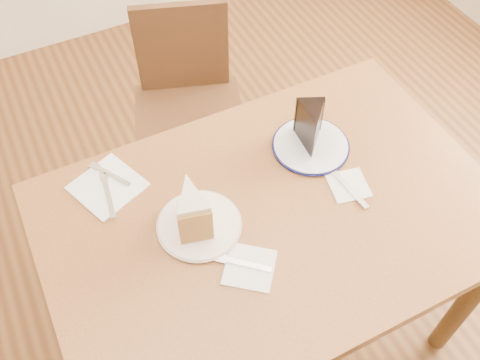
{
  "coord_description": "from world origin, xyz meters",
  "views": [
    {
      "loc": [
        -0.44,
        -0.67,
        1.92
      ],
      "look_at": [
        -0.05,
        0.1,
        0.8
      ],
      "focal_mm": 40.0,
      "sensor_mm": 36.0,
      "label": 1
    }
  ],
  "objects_px": {
    "plate_cream": "(199,225)",
    "chocolate_cake": "(311,130)",
    "chair_far": "(188,107)",
    "carrot_cake": "(192,208)",
    "plate_navy": "(311,146)",
    "table": "(272,232)"
  },
  "relations": [
    {
      "from": "table",
      "to": "chocolate_cake",
      "type": "relative_size",
      "value": 9.96
    },
    {
      "from": "chair_far",
      "to": "plate_navy",
      "type": "relative_size",
      "value": 3.86
    },
    {
      "from": "carrot_cake",
      "to": "plate_navy",
      "type": "bearing_deg",
      "value": 25.69
    },
    {
      "from": "chair_far",
      "to": "plate_cream",
      "type": "relative_size",
      "value": 3.92
    },
    {
      "from": "carrot_cake",
      "to": "chocolate_cake",
      "type": "relative_size",
      "value": 0.95
    },
    {
      "from": "table",
      "to": "plate_cream",
      "type": "xyz_separation_m",
      "value": [
        -0.19,
        0.05,
        0.1
      ]
    },
    {
      "from": "plate_cream",
      "to": "plate_navy",
      "type": "height_order",
      "value": "same"
    },
    {
      "from": "carrot_cake",
      "to": "chocolate_cake",
      "type": "distance_m",
      "value": 0.41
    },
    {
      "from": "plate_cream",
      "to": "chocolate_cake",
      "type": "xyz_separation_m",
      "value": [
        0.4,
        0.11,
        0.07
      ]
    },
    {
      "from": "plate_navy",
      "to": "chocolate_cake",
      "type": "relative_size",
      "value": 1.78
    },
    {
      "from": "chair_far",
      "to": "chocolate_cake",
      "type": "distance_m",
      "value": 0.71
    },
    {
      "from": "table",
      "to": "plate_navy",
      "type": "bearing_deg",
      "value": 36.34
    },
    {
      "from": "plate_navy",
      "to": "carrot_cake",
      "type": "bearing_deg",
      "value": -167.97
    },
    {
      "from": "table",
      "to": "chair_far",
      "type": "bearing_deg",
      "value": 86.06
    },
    {
      "from": "table",
      "to": "carrot_cake",
      "type": "bearing_deg",
      "value": 162.15
    },
    {
      "from": "chair_far",
      "to": "carrot_cake",
      "type": "relative_size",
      "value": 7.22
    },
    {
      "from": "table",
      "to": "plate_cream",
      "type": "bearing_deg",
      "value": 166.62
    },
    {
      "from": "table",
      "to": "chair_far",
      "type": "relative_size",
      "value": 1.45
    },
    {
      "from": "table",
      "to": "plate_navy",
      "type": "height_order",
      "value": "plate_navy"
    },
    {
      "from": "chair_far",
      "to": "carrot_cake",
      "type": "bearing_deg",
      "value": 88.58
    },
    {
      "from": "plate_navy",
      "to": "chocolate_cake",
      "type": "height_order",
      "value": "chocolate_cake"
    },
    {
      "from": "chair_far",
      "to": "chocolate_cake",
      "type": "height_order",
      "value": "chocolate_cake"
    }
  ]
}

